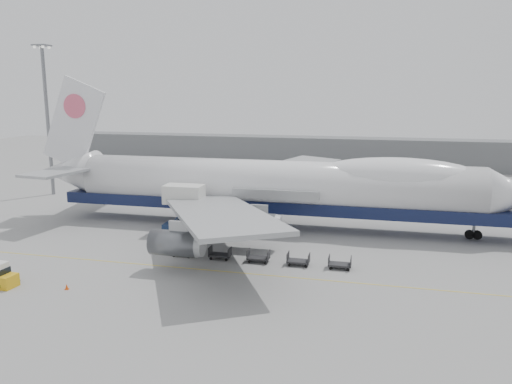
# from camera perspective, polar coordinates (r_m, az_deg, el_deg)

# --- Properties ---
(ground) EXTENTS (260.00, 260.00, 0.00)m
(ground) POSITION_cam_1_polar(r_m,az_deg,el_deg) (55.68, -0.62, -7.09)
(ground) COLOR gray
(ground) RESTS_ON ground
(apron_line) EXTENTS (60.00, 0.15, 0.01)m
(apron_line) POSITION_cam_1_polar(r_m,az_deg,el_deg) (50.22, -2.33, -9.18)
(apron_line) COLOR gold
(apron_line) RESTS_ON ground
(hangar) EXTENTS (110.00, 8.00, 7.00)m
(hangar) POSITION_cam_1_polar(r_m,az_deg,el_deg) (124.18, 2.90, 4.76)
(hangar) COLOR slate
(hangar) RESTS_ON ground
(floodlight_mast) EXTENTS (2.40, 2.40, 25.43)m
(floodlight_mast) POSITION_cam_1_polar(r_m,az_deg,el_deg) (93.28, -22.77, 8.39)
(floodlight_mast) COLOR slate
(floodlight_mast) RESTS_ON ground
(airliner) EXTENTS (67.00, 55.30, 19.98)m
(airliner) POSITION_cam_1_polar(r_m,az_deg,el_deg) (65.51, 2.52, 0.78)
(airliner) COLOR white
(airliner) RESTS_ON ground
(catering_truck) EXTENTS (5.33, 3.77, 6.16)m
(catering_truck) POSITION_cam_1_polar(r_m,az_deg,el_deg) (63.78, -8.19, -1.61)
(catering_truck) COLOR navy
(catering_truck) RESTS_ON ground
(traffic_cone) EXTENTS (0.35, 0.35, 0.52)m
(traffic_cone) POSITION_cam_1_polar(r_m,az_deg,el_deg) (49.17, -20.82, -10.09)
(traffic_cone) COLOR #E7490C
(traffic_cone) RESTS_ON ground
(dolly_0) EXTENTS (2.30, 1.35, 1.30)m
(dolly_0) POSITION_cam_1_polar(r_m,az_deg,el_deg) (55.44, -8.34, -6.72)
(dolly_0) COLOR #2D2D30
(dolly_0) RESTS_ON ground
(dolly_1) EXTENTS (2.30, 1.35, 1.30)m
(dolly_1) POSITION_cam_1_polar(r_m,az_deg,el_deg) (54.05, -4.13, -7.10)
(dolly_1) COLOR #2D2D30
(dolly_1) RESTS_ON ground
(dolly_2) EXTENTS (2.30, 1.35, 1.30)m
(dolly_2) POSITION_cam_1_polar(r_m,az_deg,el_deg) (52.96, 0.28, -7.47)
(dolly_2) COLOR #2D2D30
(dolly_2) RESTS_ON ground
(dolly_3) EXTENTS (2.30, 1.35, 1.30)m
(dolly_3) POSITION_cam_1_polar(r_m,az_deg,el_deg) (52.19, 4.86, -7.79)
(dolly_3) COLOR #2D2D30
(dolly_3) RESTS_ON ground
(dolly_4) EXTENTS (2.30, 1.35, 1.30)m
(dolly_4) POSITION_cam_1_polar(r_m,az_deg,el_deg) (51.76, 9.55, -8.08)
(dolly_4) COLOR #2D2D30
(dolly_4) RESTS_ON ground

